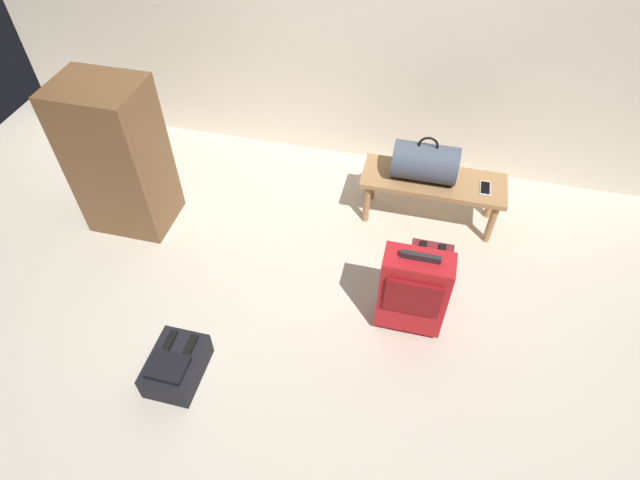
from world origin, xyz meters
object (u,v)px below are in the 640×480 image
(backpack_maroon, at_px, (429,270))
(suitcase_upright_red, at_px, (413,291))
(cell_phone, at_px, (485,188))
(backpack_dark, at_px, (176,366))
(bench, at_px, (433,185))
(side_cabinet, at_px, (118,158))
(duffel_bag_slate, at_px, (425,162))

(backpack_maroon, bearing_deg, suitcase_upright_red, -102.94)
(cell_phone, xyz_separation_m, backpack_maroon, (-0.28, -0.57, -0.29))
(backpack_dark, bearing_deg, suitcase_upright_red, 27.99)
(bench, bearing_deg, side_cabinet, -166.51)
(bench, bearing_deg, backpack_maroon, -83.56)
(suitcase_upright_red, relative_size, backpack_dark, 1.71)
(bench, height_order, duffel_bag_slate, duffel_bag_slate)
(suitcase_upright_red, height_order, side_cabinet, side_cabinet)
(cell_phone, bearing_deg, backpack_dark, -134.75)
(backpack_dark, bearing_deg, cell_phone, 45.25)
(duffel_bag_slate, bearing_deg, side_cabinet, -165.99)
(backpack_dark, relative_size, side_cabinet, 0.35)
(backpack_dark, distance_m, backpack_maroon, 1.69)
(bench, distance_m, cell_phone, 0.35)
(backpack_dark, xyz_separation_m, backpack_maroon, (1.33, 1.05, 0.00))
(bench, relative_size, backpack_maroon, 2.63)
(bench, relative_size, side_cabinet, 0.91)
(bench, bearing_deg, backpack_dark, -127.49)
(bench, relative_size, duffel_bag_slate, 2.27)
(bench, xyz_separation_m, cell_phone, (0.35, -0.02, 0.06))
(bench, height_order, cell_phone, cell_phone)
(suitcase_upright_red, distance_m, backpack_dark, 1.42)
(cell_phone, height_order, side_cabinet, side_cabinet)
(cell_phone, distance_m, backpack_maroon, 0.70)
(duffel_bag_slate, bearing_deg, backpack_dark, -125.67)
(backpack_dark, height_order, backpack_maroon, same)
(bench, relative_size, suitcase_upright_red, 1.54)
(side_cabinet, bearing_deg, bench, 13.49)
(duffel_bag_slate, relative_size, cell_phone, 3.06)
(duffel_bag_slate, distance_m, backpack_dark, 2.06)
(cell_phone, xyz_separation_m, suitcase_upright_red, (-0.37, -0.96, -0.05))
(cell_phone, relative_size, side_cabinet, 0.13)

